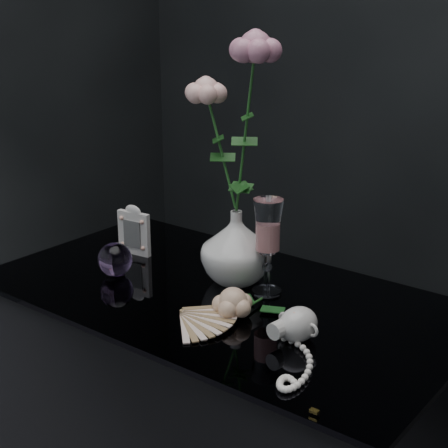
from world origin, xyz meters
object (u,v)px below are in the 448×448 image
Objects in this scene: vase at (236,247)px; pearl_jar at (298,323)px; picture_frame at (134,230)px; wine_glass at (268,247)px; paperweight at (115,259)px; loose_rose at (233,302)px.

vase is 0.69× the size of pearl_jar.
vase reaches higher than picture_frame.
wine_glass is at bearing -5.48° from vase.
picture_frame is 0.58m from pearl_jar.
vase is at bearing 156.95° from pearl_jar.
paperweight is (0.07, -0.13, -0.02)m from picture_frame.
paperweight is at bearing -173.68° from pearl_jar.
pearl_jar is (0.26, -0.15, -0.05)m from vase.
picture_frame is 0.53× the size of pearl_jar.
picture_frame is at bearing -177.28° from vase.
paperweight is 0.35m from loose_rose.
loose_rose is at bearing -84.64° from wine_glass.
picture_frame reaches higher than paperweight.
wine_glass reaches higher than pearl_jar.
vase is 2.10× the size of paperweight.
wine_glass is at bearing -5.76° from picture_frame.
paperweight reaches higher than loose_rose.
wine_glass is 0.23m from pearl_jar.
wine_glass is 0.36m from paperweight.
wine_glass is 0.16m from loose_rose.
picture_frame is (-0.31, -0.01, -0.02)m from vase.
wine_glass is 1.66× the size of picture_frame.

